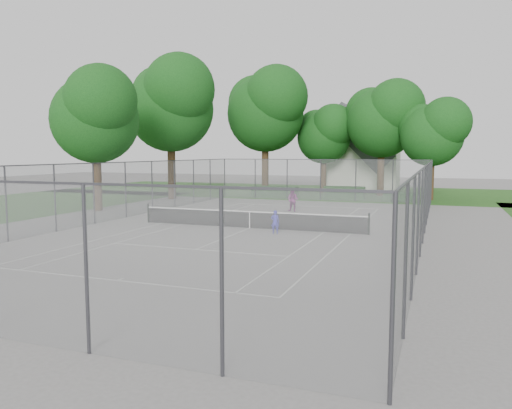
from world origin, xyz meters
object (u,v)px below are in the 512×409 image
(tennis_net, at_px, (250,219))
(house, at_px, (363,156))
(woman_player, at_px, (293,200))
(girl_player, at_px, (275,222))

(tennis_net, height_order, house, house)
(tennis_net, xyz_separation_m, woman_player, (0.06, 8.22, 0.31))
(house, distance_m, woman_player, 21.42)
(house, bearing_deg, tennis_net, -93.38)
(house, distance_m, girl_player, 30.74)
(woman_player, bearing_deg, girl_player, -69.84)
(tennis_net, bearing_deg, girl_player, -32.93)
(tennis_net, relative_size, girl_player, 10.80)
(tennis_net, bearing_deg, woman_player, 89.57)
(girl_player, bearing_deg, tennis_net, -43.52)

